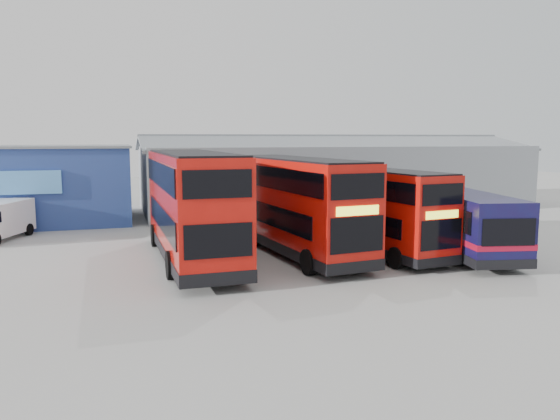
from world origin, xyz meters
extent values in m
plane|color=#979692|center=(0.00, 0.00, 0.00)|extent=(120.00, 120.00, 0.00)
cube|color=navy|center=(-14.00, 18.00, 2.50)|extent=(12.00, 8.00, 5.00)
cube|color=slate|center=(-14.00, 18.00, 5.05)|extent=(12.30, 8.30, 0.15)
cube|color=#539EEB|center=(-14.00, 13.90, 3.00)|extent=(3.96, 0.15, 1.40)
cube|color=gray|center=(8.00, 20.00, 2.50)|extent=(30.00, 12.00, 5.00)
cube|color=slate|center=(8.00, 17.20, 5.25)|extent=(30.50, 6.33, 1.29)
cube|color=slate|center=(8.00, 22.80, 5.25)|extent=(30.50, 6.33, 1.29)
cube|color=red|center=(-5.63, 3.37, 2.66)|extent=(3.04, 11.79, 4.53)
cube|color=black|center=(-5.63, 3.37, 0.61)|extent=(3.08, 11.84, 0.50)
cube|color=black|center=(-4.20, 2.95, 2.12)|extent=(0.26, 9.95, 1.06)
cube|color=black|center=(-7.04, 2.89, 2.12)|extent=(0.26, 9.95, 1.06)
cube|color=black|center=(-4.21, 3.40, 4.02)|extent=(0.28, 11.07, 1.06)
cube|color=black|center=(-7.05, 3.34, 4.02)|extent=(0.28, 11.07, 1.06)
cube|color=black|center=(-5.75, 9.26, 2.01)|extent=(2.52, 0.11, 1.51)
cube|color=black|center=(-5.75, 9.26, 4.02)|extent=(2.52, 0.11, 1.06)
cube|color=yellow|center=(-5.75, 9.27, 3.02)|extent=(2.01, 0.09, 0.39)
cube|color=black|center=(-5.50, -2.52, 2.01)|extent=(2.46, 0.11, 1.23)
cube|color=black|center=(-5.50, -2.52, 4.02)|extent=(2.46, 0.11, 1.01)
cube|color=black|center=(-5.63, 3.37, 4.94)|extent=(2.87, 11.62, 0.11)
cylinder|color=black|center=(-4.37, 7.47, 0.58)|extent=(0.38, 1.17, 1.16)
cylinder|color=black|center=(-7.05, 7.42, 0.58)|extent=(0.38, 1.17, 1.16)
cylinder|color=black|center=(-4.22, 0.43, 0.58)|extent=(0.38, 1.17, 1.16)
cylinder|color=black|center=(-6.91, 0.38, 0.58)|extent=(0.38, 1.17, 1.16)
cube|color=red|center=(-0.59, 3.36, 2.49)|extent=(3.83, 11.21, 4.24)
cube|color=black|center=(-0.59, 3.36, 0.58)|extent=(3.88, 11.26, 0.47)
cube|color=black|center=(-1.96, 3.62, 1.99)|extent=(1.09, 9.26, 0.99)
cube|color=black|center=(0.68, 3.92, 1.99)|extent=(1.09, 9.26, 0.99)
cube|color=black|center=(-1.91, 3.21, 3.77)|extent=(1.21, 10.30, 0.99)
cube|color=black|center=(0.73, 3.51, 3.77)|extent=(1.21, 10.30, 0.99)
cube|color=black|center=(0.03, -2.12, 1.88)|extent=(2.35, 0.32, 1.41)
cube|color=black|center=(0.03, -2.12, 3.77)|extent=(2.35, 0.32, 0.99)
cube|color=yellow|center=(0.03, -2.13, 2.83)|extent=(1.88, 0.25, 0.37)
cube|color=black|center=(-1.21, 8.84, 1.88)|extent=(2.29, 0.31, 1.15)
cube|color=black|center=(-1.21, 8.84, 3.77)|extent=(2.29, 0.31, 0.94)
cube|color=black|center=(-0.59, 3.36, 4.63)|extent=(3.66, 11.04, 0.10)
cylinder|color=black|center=(-1.41, -0.58, 0.54)|extent=(0.45, 1.12, 1.09)
cylinder|color=black|center=(1.08, -0.30, 0.54)|extent=(0.45, 1.12, 1.09)
cylinder|color=black|center=(-2.15, 5.97, 0.54)|extent=(0.45, 1.12, 1.09)
cylinder|color=black|center=(0.35, 6.25, 0.54)|extent=(0.45, 1.12, 1.09)
cube|color=red|center=(3.20, 2.82, 2.20)|extent=(3.63, 9.94, 3.75)
cube|color=black|center=(3.20, 2.82, 0.51)|extent=(3.67, 9.98, 0.42)
cube|color=black|center=(1.99, 3.03, 1.76)|extent=(1.18, 8.16, 0.88)
cube|color=black|center=(4.31, 3.35, 1.76)|extent=(1.18, 8.16, 0.88)
cube|color=black|center=(2.04, 2.66, 3.33)|extent=(1.31, 9.07, 0.88)
cube|color=black|center=(4.37, 2.99, 3.33)|extent=(1.31, 9.07, 0.88)
cube|color=black|center=(3.88, -2.00, 1.66)|extent=(2.07, 0.33, 1.25)
cube|color=black|center=(3.88, -2.00, 3.33)|extent=(2.07, 0.33, 0.88)
cube|color=yellow|center=(3.88, -2.01, 2.50)|extent=(1.65, 0.27, 0.32)
cube|color=black|center=(2.53, 7.65, 1.66)|extent=(2.02, 0.33, 1.02)
cube|color=black|center=(2.53, 7.65, 3.33)|extent=(2.02, 0.33, 0.83)
cube|color=black|center=(3.20, 2.82, 4.09)|extent=(3.47, 9.78, 0.09)
cylinder|color=black|center=(2.57, -0.67, 0.48)|extent=(0.43, 0.99, 0.96)
cylinder|color=black|center=(4.77, -0.37, 0.48)|extent=(0.43, 0.99, 0.96)
cylinder|color=black|center=(1.76, 5.10, 0.48)|extent=(0.43, 0.99, 0.96)
cylinder|color=black|center=(3.96, 5.40, 0.48)|extent=(0.43, 0.99, 0.96)
cube|color=#0C0E38|center=(7.21, 2.15, 1.69)|extent=(4.69, 11.40, 2.68)
cube|color=black|center=(7.21, 2.15, 0.54)|extent=(4.73, 11.45, 0.40)
cube|color=maroon|center=(7.21, 2.15, 1.21)|extent=(4.72, 11.44, 0.25)
cube|color=black|center=(8.40, 1.60, 2.12)|extent=(1.90, 9.12, 0.96)
cube|color=black|center=(5.89, 2.11, 2.12)|extent=(1.90, 9.12, 0.96)
cube|color=black|center=(8.32, 7.62, 1.87)|extent=(2.24, 0.50, 1.31)
cube|color=black|center=(6.10, -3.32, 1.87)|extent=(2.19, 0.49, 1.11)
cylinder|color=black|center=(9.18, 5.77, 0.53)|extent=(0.53, 1.09, 1.05)
cylinder|color=black|center=(6.80, 6.26, 0.53)|extent=(0.53, 1.09, 1.05)
cylinder|color=black|center=(7.77, -1.16, 0.53)|extent=(0.53, 1.09, 1.05)
cylinder|color=black|center=(5.40, -0.68, 0.53)|extent=(0.53, 1.09, 1.05)
cylinder|color=black|center=(-13.84, 12.85, 0.35)|extent=(0.46, 0.73, 0.69)
camera|label=1|loc=(-8.89, -21.26, 5.62)|focal=35.00mm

